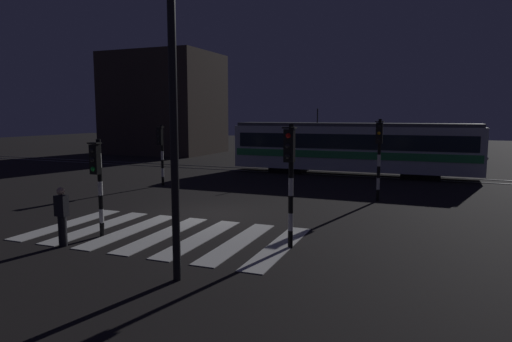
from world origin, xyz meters
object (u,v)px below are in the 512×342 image
object	(u,v)px
traffic_light_corner_far_right	(379,147)
tram	(352,147)
traffic_light_corner_near_right	(290,167)
traffic_light_corner_far_left	(161,146)
traffic_light_kerb_mid_left	(97,173)
pedestrian_waiting_at_kerb	(62,216)
street_lamp_near_kerb	(166,65)

from	to	relation	value
traffic_light_corner_far_right	tram	world-z (taller)	tram
traffic_light_corner_near_right	tram	distance (m)	16.59
traffic_light_corner_far_right	traffic_light_corner_far_left	size ratio (longest dim) A/B	1.11
traffic_light_kerb_mid_left	tram	bearing A→B (deg)	75.60
traffic_light_corner_far_left	pedestrian_waiting_at_kerb	distance (m)	11.26
traffic_light_corner_far_left	traffic_light_kerb_mid_left	bearing A→B (deg)	-66.64
traffic_light_corner_far_right	pedestrian_waiting_at_kerb	world-z (taller)	traffic_light_corner_far_right
traffic_light_corner_near_right	traffic_light_corner_far_left	xyz separation A→B (m)	(-9.84, 8.32, -0.19)
traffic_light_kerb_mid_left	street_lamp_near_kerb	bearing A→B (deg)	-30.76
street_lamp_near_kerb	traffic_light_corner_far_right	bearing A→B (deg)	75.57
traffic_light_kerb_mid_left	traffic_light_corner_near_right	world-z (taller)	traffic_light_corner_near_right
traffic_light_corner_near_right	traffic_light_corner_far_left	world-z (taller)	traffic_light_corner_near_right
traffic_light_corner_near_right	pedestrian_waiting_at_kerb	world-z (taller)	traffic_light_corner_near_right
tram	traffic_light_corner_far_right	bearing A→B (deg)	-72.42
traffic_light_kerb_mid_left	pedestrian_waiting_at_kerb	world-z (taller)	traffic_light_kerb_mid_left
traffic_light_corner_near_right	traffic_light_kerb_mid_left	bearing A→B (deg)	-169.77
traffic_light_corner_far_left	pedestrian_waiting_at_kerb	world-z (taller)	traffic_light_corner_far_left
traffic_light_corner_near_right	traffic_light_corner_far_right	size ratio (longest dim) A/B	0.98
pedestrian_waiting_at_kerb	tram	bearing A→B (deg)	75.60
traffic_light_kerb_mid_left	pedestrian_waiting_at_kerb	bearing A→B (deg)	-104.36
street_lamp_near_kerb	traffic_light_kerb_mid_left	bearing A→B (deg)	149.24
traffic_light_corner_far_right	street_lamp_near_kerb	distance (m)	12.28
pedestrian_waiting_at_kerb	traffic_light_corner_far_left	bearing A→B (deg)	109.56
traffic_light_corner_far_left	pedestrian_waiting_at_kerb	bearing A→B (deg)	-70.44
traffic_light_corner_far_left	tram	bearing A→B (deg)	43.81
traffic_light_corner_near_right	pedestrian_waiting_at_kerb	distance (m)	6.64
traffic_light_kerb_mid_left	traffic_light_corner_near_right	size ratio (longest dim) A/B	0.86
traffic_light_kerb_mid_left	tram	world-z (taller)	tram
street_lamp_near_kerb	pedestrian_waiting_at_kerb	world-z (taller)	street_lamp_near_kerb
tram	pedestrian_waiting_at_kerb	size ratio (longest dim) A/B	8.85
traffic_light_kerb_mid_left	traffic_light_corner_far_left	xyz separation A→B (m)	(-4.05, 9.37, 0.14)
traffic_light_kerb_mid_left	pedestrian_waiting_at_kerb	distance (m)	1.65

